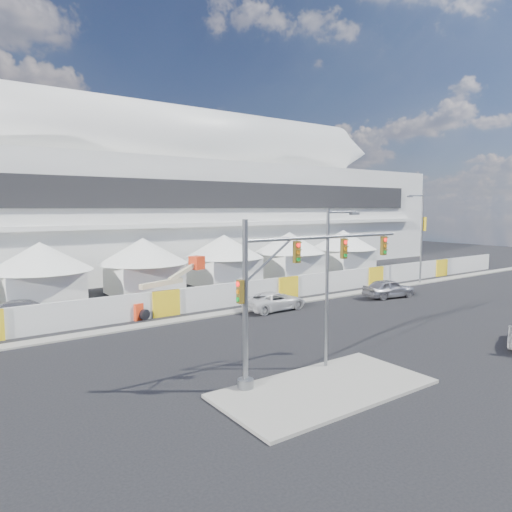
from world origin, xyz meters
TOP-DOWN VIEW (x-y plane):
  - ground at (0.00, 0.00)m, footprint 160.00×160.00m
  - median_island at (-6.00, -3.00)m, footprint 10.00×5.00m
  - far_curb at (20.00, 12.50)m, footprint 80.00×1.20m
  - stadium at (8.71, 41.50)m, footprint 80.00×24.80m
  - tent_row at (0.50, 24.00)m, footprint 53.40×8.40m
  - hoarding_fence at (6.00, 14.50)m, footprint 70.00×0.25m
  - scaffold_tower at (46.00, 36.00)m, footprint 4.40×4.40m
  - sedan_silver at (13.85, 9.33)m, footprint 2.88×5.32m
  - pickup_curb at (2.09, 11.30)m, footprint 2.54×5.42m
  - lot_car_b at (30.28, 18.69)m, footprint 1.77×3.79m
  - lot_car_c at (-14.87, 19.61)m, footprint 3.54×5.28m
  - traffic_mast at (-6.87, -1.00)m, footprint 10.37×0.74m
  - streetlight_median at (-3.80, -0.97)m, footprint 2.23×0.22m
  - streetlight_curb at (22.88, 12.50)m, footprint 2.89×0.65m
  - boom_lift at (-6.07, 15.67)m, footprint 8.34×3.07m

SIDE VIEW (x-z plane):
  - ground at x=0.00m, z-range 0.00..0.00m
  - far_curb at x=20.00m, z-range 0.00..0.12m
  - median_island at x=-6.00m, z-range 0.00..0.15m
  - lot_car_b at x=30.28m, z-range 0.00..1.26m
  - lot_car_c at x=-14.87m, z-range 0.00..1.42m
  - pickup_curb at x=2.09m, z-range 0.00..1.50m
  - sedan_silver at x=13.85m, z-range 0.00..1.72m
  - hoarding_fence at x=6.00m, z-range 0.00..2.00m
  - boom_lift at x=-6.07m, z-range -0.95..3.14m
  - tent_row at x=0.50m, z-range 0.45..5.85m
  - traffic_mast at x=-6.87m, z-range 0.59..8.20m
  - streetlight_median at x=-3.80m, z-range 0.75..8.82m
  - streetlight_curb at x=22.88m, z-range 0.78..10.55m
  - scaffold_tower at x=46.00m, z-range 0.00..12.00m
  - stadium at x=8.71m, z-range -1.54..20.44m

